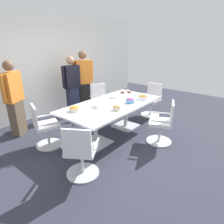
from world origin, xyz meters
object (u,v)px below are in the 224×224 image
(person_standing_1, at_px, (72,86))
(plate_stack, at_px, (114,97))
(office_chair_2, at_px, (152,101))
(snack_bowl_pretzels, at_px, (143,97))
(snack_bowl_chips_orange, at_px, (74,109))
(snack_bowl_cookies, at_px, (117,108))
(office_chair_1, at_px, (163,125))
(conference_table, at_px, (112,109))
(person_standing_2, at_px, (84,81))
(napkin_pile, at_px, (98,106))
(snack_bowl_candy_mix, at_px, (130,100))
(person_standing_0, at_px, (14,98))
(donut_platter, at_px, (125,92))
(office_chair_4, at_px, (45,128))
(office_chair_0, at_px, (81,154))
(office_chair_3, at_px, (100,102))

(person_standing_1, xyz_separation_m, plate_stack, (0.12, -1.43, -0.09))
(office_chair_2, relative_size, snack_bowl_pretzels, 3.75)
(snack_bowl_chips_orange, distance_m, snack_bowl_cookies, 0.85)
(snack_bowl_cookies, bearing_deg, office_chair_1, -48.82)
(conference_table, distance_m, person_standing_2, 1.83)
(snack_bowl_pretzels, xyz_separation_m, napkin_pile, (-1.09, 0.45, -0.02))
(snack_bowl_candy_mix, height_order, plate_stack, snack_bowl_candy_mix)
(office_chair_1, xyz_separation_m, person_standing_2, (0.33, 2.73, 0.53))
(conference_table, xyz_separation_m, person_standing_0, (-1.36, 1.68, 0.25))
(conference_table, relative_size, donut_platter, 6.55)
(snack_bowl_chips_orange, xyz_separation_m, snack_bowl_pretzels, (1.54, -0.65, 0.00))
(office_chair_2, relative_size, office_chair_4, 1.00)
(napkin_pile, bearing_deg, person_standing_1, 67.35)
(person_standing_1, distance_m, snack_bowl_cookies, 2.10)
(office_chair_2, relative_size, snack_bowl_candy_mix, 4.61)
(office_chair_4, bearing_deg, person_standing_0, -154.45)
(snack_bowl_candy_mix, bearing_deg, office_chair_4, 147.91)
(office_chair_1, xyz_separation_m, person_standing_1, (-0.09, 2.76, 0.46))
(conference_table, height_order, office_chair_1, office_chair_1)
(snack_bowl_pretzels, bearing_deg, person_standing_1, 101.55)
(person_standing_0, xyz_separation_m, plate_stack, (1.77, -1.43, -0.10))
(snack_bowl_chips_orange, bearing_deg, conference_table, -18.38)
(office_chair_0, xyz_separation_m, snack_bowl_pretzels, (2.17, 0.19, 0.40))
(donut_platter, bearing_deg, plate_stack, -172.24)
(snack_bowl_candy_mix, bearing_deg, snack_bowl_cookies, -173.76)
(office_chair_3, relative_size, plate_stack, 4.17)
(office_chair_0, relative_size, snack_bowl_pretzels, 3.75)
(office_chair_1, xyz_separation_m, snack_bowl_pretzels, (0.33, 0.70, 0.40))
(person_standing_0, xyz_separation_m, snack_bowl_cookies, (1.10, -2.02, -0.07))
(conference_table, height_order, office_chair_4, office_chair_4)
(snack_bowl_cookies, bearing_deg, snack_bowl_pretzels, -1.74)
(office_chair_4, bearing_deg, napkin_pile, 75.49)
(snack_bowl_pretzels, bearing_deg, donut_platter, 68.83)
(conference_table, xyz_separation_m, snack_bowl_candy_mix, (0.30, -0.28, 0.18))
(person_standing_2, bearing_deg, snack_bowl_candy_mix, 102.31)
(donut_platter, xyz_separation_m, plate_stack, (-0.57, -0.08, 0.00))
(person_standing_2, height_order, snack_bowl_chips_orange, person_standing_2)
(office_chair_0, relative_size, snack_bowl_candy_mix, 4.61)
(snack_bowl_chips_orange, bearing_deg, office_chair_4, 135.56)
(snack_bowl_chips_orange, bearing_deg, snack_bowl_pretzels, -22.80)
(conference_table, distance_m, donut_platter, 1.04)
(office_chair_0, height_order, donut_platter, office_chair_0)
(office_chair_3, distance_m, snack_bowl_pretzels, 1.44)
(office_chair_0, relative_size, person_standing_2, 0.51)
(snack_bowl_cookies, height_order, napkin_pile, snack_bowl_cookies)
(office_chair_1, height_order, snack_bowl_candy_mix, office_chair_1)
(person_standing_0, xyz_separation_m, person_standing_2, (2.07, -0.02, 0.06))
(office_chair_1, relative_size, plate_stack, 4.17)
(snack_bowl_pretzels, bearing_deg, snack_bowl_cookies, 178.26)
(person_standing_0, bearing_deg, plate_stack, 112.22)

